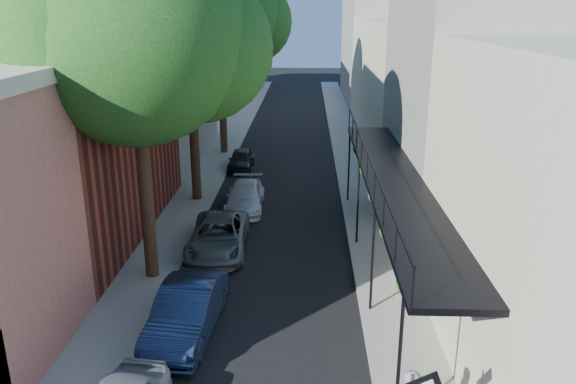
# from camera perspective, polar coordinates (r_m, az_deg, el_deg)

# --- Properties ---
(road_surface) EXTENTS (6.00, 64.00, 0.01)m
(road_surface) POSITION_cam_1_polar(r_m,az_deg,el_deg) (37.97, -0.13, 5.00)
(road_surface) COLOR black
(road_surface) RESTS_ON ground
(sidewalk_left) EXTENTS (2.00, 64.00, 0.12)m
(sidewalk_left) POSITION_cam_1_polar(r_m,az_deg,el_deg) (38.31, -6.15, 5.10)
(sidewalk_left) COLOR gray
(sidewalk_left) RESTS_ON ground
(sidewalk_right) EXTENTS (2.00, 64.00, 0.12)m
(sidewalk_right) POSITION_cam_1_polar(r_m,az_deg,el_deg) (38.02, 5.93, 5.00)
(sidewalk_right) COLOR gray
(sidewalk_right) RESTS_ON ground
(buildings_left) EXTENTS (10.10, 59.10, 12.00)m
(buildings_left) POSITION_cam_1_polar(r_m,az_deg,el_deg) (37.44, -14.90, 11.88)
(buildings_left) COLOR tan
(buildings_left) RESTS_ON ground
(buildings_right) EXTENTS (9.80, 55.00, 10.00)m
(buildings_right) POSITION_cam_1_polar(r_m,az_deg,el_deg) (37.46, 13.99, 11.16)
(buildings_right) COLOR beige
(buildings_right) RESTS_ON ground
(oak_near) EXTENTS (7.48, 6.80, 11.42)m
(oak_near) POSITION_cam_1_polar(r_m,az_deg,el_deg) (17.85, -13.85, 15.12)
(oak_near) COLOR black
(oak_near) RESTS_ON ground
(oak_mid) EXTENTS (6.60, 6.00, 10.20)m
(oak_mid) POSITION_cam_1_polar(r_m,az_deg,el_deg) (25.66, -9.04, 14.36)
(oak_mid) COLOR black
(oak_mid) RESTS_ON ground
(oak_far) EXTENTS (7.70, 7.00, 11.90)m
(oak_far) POSITION_cam_1_polar(r_m,az_deg,el_deg) (34.53, -6.16, 17.41)
(oak_far) COLOR black
(oak_far) RESTS_ON ground
(parked_car_b) EXTENTS (1.78, 4.37, 1.41)m
(parked_car_b) POSITION_cam_1_polar(r_m,az_deg,el_deg) (16.08, -10.28, -11.86)
(parked_car_b) COLOR #162345
(parked_car_b) RESTS_ON ground
(parked_car_c) EXTENTS (2.24, 4.58, 1.25)m
(parked_car_c) POSITION_cam_1_polar(r_m,az_deg,el_deg) (21.02, -7.09, -4.47)
(parked_car_c) COLOR #5A5D62
(parked_car_c) RESTS_ON ground
(parked_car_d) EXTENTS (1.73, 4.05, 1.17)m
(parked_car_d) POSITION_cam_1_polar(r_m,az_deg,el_deg) (25.34, -4.37, -0.49)
(parked_car_d) COLOR silver
(parked_car_d) RESTS_ON ground
(parked_car_e) EXTENTS (1.33, 3.29, 1.12)m
(parked_car_e) POSITION_cam_1_polar(r_m,az_deg,el_deg) (31.71, -4.80, 3.30)
(parked_car_e) COLOR black
(parked_car_e) RESTS_ON ground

